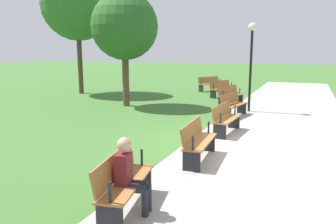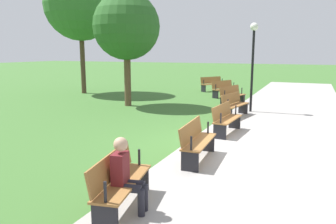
% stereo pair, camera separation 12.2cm
% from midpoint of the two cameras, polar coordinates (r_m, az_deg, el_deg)
% --- Properties ---
extents(ground_plane, '(120.00, 120.00, 0.00)m').
position_cam_midpoint_polar(ground_plane, '(9.04, 8.05, -5.63)').
color(ground_plane, '#3D6B2D').
extents(path_paving, '(39.75, 4.43, 0.01)m').
position_cam_midpoint_polar(path_paving, '(8.81, 16.82, -6.39)').
color(path_paving, '#A39E99').
rests_on(path_paving, ground).
extents(bench_0, '(1.64, 1.29, 0.89)m').
position_cam_midpoint_polar(bench_0, '(21.15, 7.01, 4.87)').
color(bench_0, '#996633').
rests_on(bench_0, ground).
extents(bench_1, '(1.69, 1.14, 0.89)m').
position_cam_midpoint_polar(bench_1, '(18.47, 8.98, 4.03)').
color(bench_1, '#996633').
rests_on(bench_1, ground).
extents(bench_2, '(1.71, 0.96, 0.89)m').
position_cam_midpoint_polar(bench_2, '(15.74, 10.38, 2.90)').
color(bench_2, '#996633').
rests_on(bench_2, ground).
extents(bench_3, '(1.70, 0.78, 0.89)m').
position_cam_midpoint_polar(bench_3, '(12.99, 10.81, 1.31)').
color(bench_3, '#996633').
rests_on(bench_3, ground).
extents(bench_4, '(1.67, 0.58, 0.89)m').
position_cam_midpoint_polar(bench_4, '(10.27, 9.50, -1.04)').
color(bench_4, '#996633').
rests_on(bench_4, ground).
extents(bench_5, '(1.67, 0.58, 0.89)m').
position_cam_midpoint_polar(bench_5, '(7.65, 4.66, -4.88)').
color(bench_5, '#996633').
rests_on(bench_5, ground).
extents(bench_6, '(1.70, 0.78, 0.89)m').
position_cam_midpoint_polar(bench_6, '(5.40, -8.39, -11.60)').
color(bench_6, '#996633').
rests_on(bench_6, ground).
extents(person_seated, '(0.40, 0.56, 1.20)m').
position_cam_midpoint_polar(person_seated, '(5.22, -7.29, -10.40)').
color(person_seated, maroon).
rests_on(person_seated, ground).
extents(tree_0, '(4.10, 4.10, 7.16)m').
position_cam_midpoint_polar(tree_0, '(20.58, -15.50, 17.37)').
color(tree_0, '#4C3828').
rests_on(tree_0, ground).
extents(tree_2, '(2.99, 2.99, 5.07)m').
position_cam_midpoint_polar(tree_2, '(15.30, -7.71, 14.35)').
color(tree_2, brown).
rests_on(tree_2, ground).
extents(lamp_post, '(0.32, 0.32, 3.61)m').
position_cam_midpoint_polar(lamp_post, '(14.07, 13.91, 10.38)').
color(lamp_post, black).
rests_on(lamp_post, ground).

